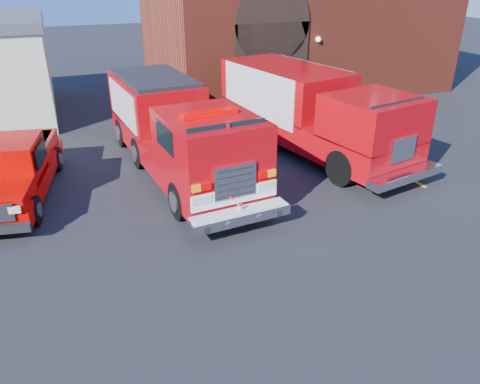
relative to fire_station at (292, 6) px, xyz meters
name	(u,v)px	position (x,y,z in m)	size (l,w,h in m)	color
ground	(224,217)	(-8.99, -13.98, -4.25)	(100.00, 100.00, 0.00)	black
parking_stripe_near	(395,170)	(-2.49, -12.98, -4.25)	(0.12, 3.00, 0.01)	yellow
parking_stripe_mid	(346,142)	(-2.49, -9.98, -4.25)	(0.12, 3.00, 0.01)	yellow
parking_stripe_far	(309,121)	(-2.49, -6.98, -4.25)	(0.12, 3.00, 0.01)	yellow
fire_station	(292,6)	(0.00, 0.00, 0.00)	(15.20, 10.20, 8.45)	maroon
fire_engine	(177,130)	(-9.34, -10.47, -2.79)	(3.33, 9.34, 2.82)	black
pickup_truck	(11,170)	(-14.37, -10.56, -3.37)	(3.02, 5.97, 1.87)	black
secondary_truck	(310,109)	(-4.32, -10.15, -2.69)	(4.38, 9.18, 2.86)	black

